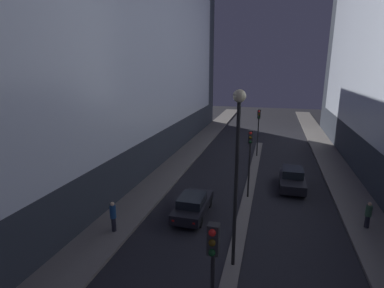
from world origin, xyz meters
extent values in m
cube|color=#2D333D|center=(-11.44, 22.36, 9.79)|extent=(6.00, 44.72, 19.57)
cube|color=white|center=(-8.46, 22.36, 10.76)|extent=(0.05, 38.01, 14.87)
cube|color=white|center=(8.46, 22.36, 11.23)|extent=(0.05, 38.01, 15.52)
cube|color=#66605B|center=(0.00, 16.38, 0.06)|extent=(0.73, 30.75, 0.11)
cube|color=#2D2D2D|center=(0.00, 2.84, 4.46)|extent=(0.32, 0.28, 0.90)
sphere|color=red|center=(0.00, 2.66, 4.76)|extent=(0.20, 0.20, 0.20)
sphere|color=#4C380A|center=(0.00, 2.66, 4.46)|extent=(0.20, 0.20, 0.20)
sphere|color=#0F3D19|center=(0.00, 2.66, 4.16)|extent=(0.20, 0.20, 0.20)
cylinder|color=black|center=(0.00, 15.61, 2.06)|extent=(0.12, 0.12, 3.89)
cube|color=#2D2D2D|center=(0.00, 15.61, 4.46)|extent=(0.32, 0.28, 0.90)
sphere|color=red|center=(0.00, 15.43, 4.76)|extent=(0.20, 0.20, 0.20)
sphere|color=#4C380A|center=(0.00, 15.43, 4.46)|extent=(0.20, 0.20, 0.20)
sphere|color=#0F3D19|center=(0.00, 15.43, 4.16)|extent=(0.20, 0.20, 0.20)
cylinder|color=black|center=(0.00, 26.03, 2.06)|extent=(0.12, 0.12, 3.89)
cube|color=#2D2D2D|center=(0.00, 26.03, 4.46)|extent=(0.32, 0.28, 0.90)
sphere|color=red|center=(0.00, 25.85, 4.76)|extent=(0.20, 0.20, 0.20)
sphere|color=#4C380A|center=(0.00, 25.85, 4.46)|extent=(0.20, 0.20, 0.20)
sphere|color=#0F3D19|center=(0.00, 25.85, 4.16)|extent=(0.20, 0.20, 0.20)
cylinder|color=black|center=(0.00, 7.85, 3.92)|extent=(0.16, 0.16, 7.61)
sphere|color=#F9EAB2|center=(0.00, 7.85, 7.89)|extent=(0.53, 0.53, 0.53)
cube|color=black|center=(-3.08, 12.17, 0.62)|extent=(1.73, 4.23, 0.59)
cube|color=black|center=(-3.08, 11.85, 1.17)|extent=(1.47, 1.91, 0.52)
cube|color=red|center=(-3.68, 10.05, 0.65)|extent=(0.14, 0.04, 0.10)
cube|color=red|center=(-2.47, 10.05, 0.65)|extent=(0.14, 0.04, 0.10)
cylinder|color=black|center=(-3.83, 13.48, 0.32)|extent=(0.22, 0.64, 0.64)
cylinder|color=black|center=(-2.32, 13.48, 0.32)|extent=(0.22, 0.64, 0.64)
cylinder|color=black|center=(-3.83, 10.85, 0.32)|extent=(0.22, 0.64, 0.64)
cylinder|color=black|center=(-2.32, 10.85, 0.32)|extent=(0.22, 0.64, 0.64)
cube|color=black|center=(3.08, 18.17, 0.64)|extent=(1.77, 4.12, 0.64)
cube|color=black|center=(3.08, 18.48, 1.25)|extent=(1.51, 1.85, 0.58)
cube|color=red|center=(2.46, 20.23, 0.67)|extent=(0.14, 0.04, 0.10)
cube|color=red|center=(3.70, 20.23, 0.67)|extent=(0.14, 0.04, 0.10)
cylinder|color=black|center=(2.30, 19.45, 0.32)|extent=(0.22, 0.64, 0.64)
cylinder|color=black|center=(3.85, 19.45, 0.32)|extent=(0.22, 0.64, 0.64)
cylinder|color=black|center=(2.30, 16.89, 0.32)|extent=(0.22, 0.64, 0.64)
cylinder|color=black|center=(3.85, 16.89, 0.32)|extent=(0.22, 0.64, 0.64)
cylinder|color=black|center=(-6.76, 8.94, 0.57)|extent=(0.25, 0.25, 0.80)
cylinder|color=navy|center=(-6.76, 8.94, 1.33)|extent=(0.33, 0.33, 0.71)
sphere|color=beige|center=(-6.76, 8.94, 1.80)|extent=(0.23, 0.23, 0.23)
cylinder|color=black|center=(6.89, 13.06, 0.52)|extent=(0.25, 0.25, 0.71)
cylinder|color=#33563D|center=(6.89, 13.06, 1.19)|extent=(0.34, 0.34, 0.63)
sphere|color=tan|center=(6.89, 13.06, 1.61)|extent=(0.20, 0.20, 0.20)
camera|label=1|loc=(1.35, -4.31, 9.01)|focal=28.00mm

